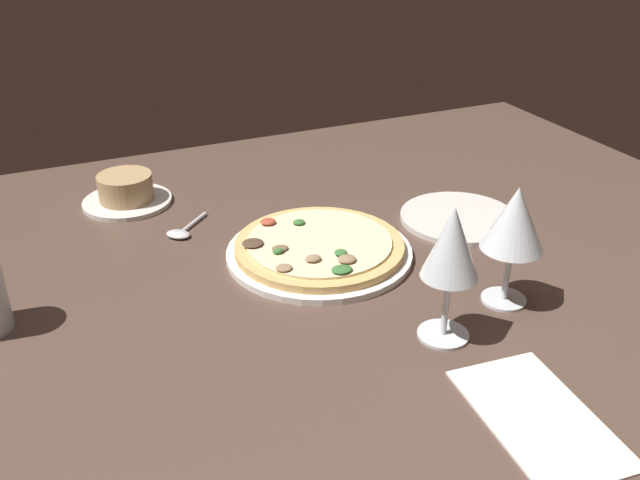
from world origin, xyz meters
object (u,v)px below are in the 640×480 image
wine_glass_far (515,222)px  wine_glass_near (452,248)px  ramekin_on_saucer (126,192)px  spoon (182,231)px  paper_menu (539,418)px  side_plate (459,218)px  pizza_main (317,249)px

wine_glass_far → wine_glass_near: 12.47cm
wine_glass_far → wine_glass_near: bearing=-163.4°
ramekin_on_saucer → wine_glass_near: (28.68, -56.00, 10.29)cm
wine_glass_near → spoon: wine_glass_near is taller
ramekin_on_saucer → paper_menu: ramekin_on_saucer is taller
wine_glass_far → ramekin_on_saucer: bearing=127.8°
side_plate → ramekin_on_saucer: bearing=149.3°
spoon → side_plate: bearing=-17.8°
wine_glass_near → side_plate: 35.80cm
wine_glass_far → wine_glass_near: wine_glass_near is taller
pizza_main → ramekin_on_saucer: size_ratio=1.84×
pizza_main → spoon: pizza_main is taller
wine_glass_near → ramekin_on_saucer: bearing=117.1°
wine_glass_near → side_plate: size_ratio=0.91×
wine_glass_near → side_plate: bearing=52.6°
pizza_main → spoon: size_ratio=3.21×
ramekin_on_saucer → wine_glass_far: (40.62, -52.45, 9.69)cm
pizza_main → paper_menu: pizza_main is taller
ramekin_on_saucer → spoon: ramekin_on_saucer is taller
paper_menu → pizza_main: bearing=104.7°
wine_glass_far → spoon: bearing=133.2°
pizza_main → ramekin_on_saucer: 38.27cm
pizza_main → wine_glass_near: size_ratio=1.58×
wine_glass_near → pizza_main: bearing=103.6°
side_plate → paper_menu: (-19.42, -43.67, -0.30)cm
wine_glass_near → spoon: 48.20cm
side_plate → paper_menu: 47.79cm
ramekin_on_saucer → wine_glass_near: size_ratio=0.86×
wine_glass_near → spoon: size_ratio=2.03×
wine_glass_far → paper_menu: 25.99cm
pizza_main → side_plate: bearing=3.6°
ramekin_on_saucer → paper_menu: 78.73cm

